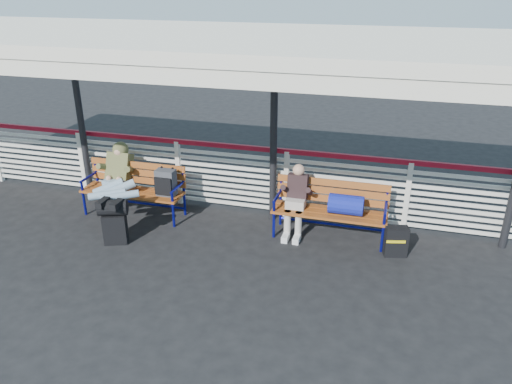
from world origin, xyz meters
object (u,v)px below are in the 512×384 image
(bench_left, at_px, (144,184))
(bench_right, at_px, (337,205))
(luggage_stack, at_px, (114,220))
(suitcase_side, at_px, (396,241))
(companion_person, at_px, (296,199))
(traveler_man, at_px, (115,185))

(bench_left, relative_size, bench_right, 1.00)
(luggage_stack, distance_m, bench_right, 3.50)
(luggage_stack, relative_size, bench_left, 0.41)
(suitcase_side, bearing_deg, luggage_stack, 176.58)
(bench_right, distance_m, suitcase_side, 1.05)
(bench_left, distance_m, companion_person, 2.66)
(bench_left, bearing_deg, suitcase_side, -3.07)
(bench_left, xyz_separation_m, traveler_man, (-0.34, -0.35, 0.08))
(suitcase_side, bearing_deg, companion_person, 155.34)
(bench_left, height_order, traveler_man, traveler_man)
(bench_right, xyz_separation_m, suitcase_side, (0.94, -0.31, -0.35))
(bench_left, relative_size, traveler_man, 1.10)
(bench_left, bearing_deg, bench_right, 1.44)
(bench_left, bearing_deg, traveler_man, -134.64)
(bench_left, bearing_deg, companion_person, 1.49)
(companion_person, height_order, suitcase_side, companion_person)
(bench_left, distance_m, bench_right, 3.32)
(luggage_stack, distance_m, companion_person, 2.88)
(companion_person, bearing_deg, bench_right, 1.24)
(luggage_stack, height_order, companion_person, companion_person)
(suitcase_side, bearing_deg, bench_left, 162.81)
(luggage_stack, height_order, traveler_man, traveler_man)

